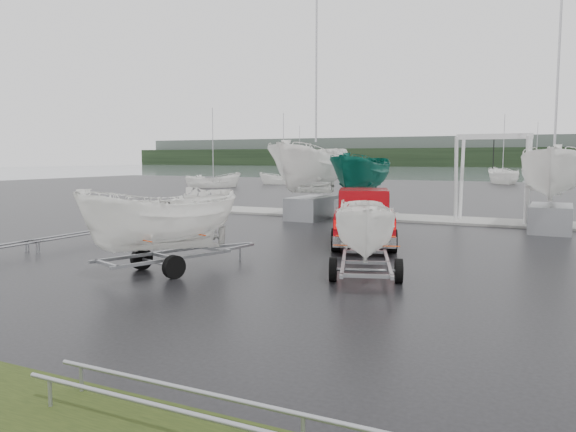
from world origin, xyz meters
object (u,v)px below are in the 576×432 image
at_px(trailer_hitched, 367,183).
at_px(boat_hoist, 493,166).
at_px(pickup_truck, 364,215).
at_px(trailer_parked, 161,166).

xyz_separation_m(trailer_hitched, boat_hoist, (1.34, 14.22, 0.24)).
xyz_separation_m(pickup_truck, trailer_parked, (-3.00, -7.47, 1.85)).
bearing_deg(trailer_parked, boat_hoist, 87.29).
height_order(pickup_truck, trailer_parked, trailer_parked).
xyz_separation_m(trailer_parked, boat_hoist, (6.42, 15.73, -0.16)).
distance_m(trailer_parked, boat_hoist, 16.99).
height_order(trailer_hitched, trailer_parked, trailer_parked).
bearing_deg(boat_hoist, pickup_truck, -112.47).
height_order(pickup_truck, boat_hoist, boat_hoist).
bearing_deg(boat_hoist, trailer_parked, -112.20).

